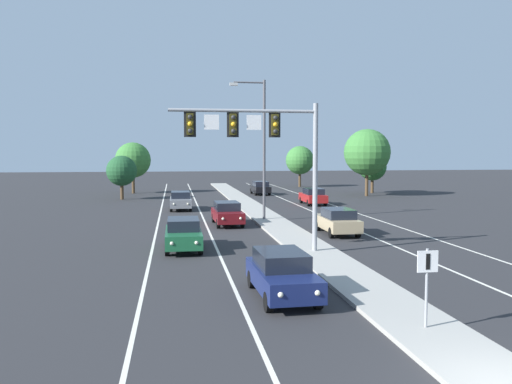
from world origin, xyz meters
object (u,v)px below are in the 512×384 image
object	(u,v)px
overhead_signal_mast	(265,142)
tree_far_right_c	(300,160)
car_oncoming_grey	(181,200)
tree_far_left_b	(122,171)
tree_far_left_c	(133,160)
car_receding_red	(313,196)
car_oncoming_darkred	(227,213)
car_receding_tan	(337,221)
car_receding_black	(260,188)
car_oncoming_green	(183,234)
tree_far_right_b	(367,152)
tree_far_right_a	(372,167)
median_sign_post	(427,276)
car_oncoming_navy	(282,274)
street_lamp_median	(261,141)

from	to	relation	value
overhead_signal_mast	tree_far_right_c	world-z (taller)	overhead_signal_mast
car_oncoming_grey	tree_far_right_c	size ratio (longest dim) A/B	0.76
tree_far_left_b	tree_far_left_c	distance (m)	8.40
overhead_signal_mast	car_oncoming_grey	world-z (taller)	overhead_signal_mast
car_receding_red	tree_far_left_c	xyz separation A→B (m)	(-18.01, 16.89, 3.23)
car_oncoming_darkred	car_receding_tan	xyz separation A→B (m)	(6.23, -5.10, 0.00)
car_oncoming_grey	car_receding_black	bearing A→B (deg)	57.84
car_oncoming_green	tree_far_right_b	xyz separation A→B (m)	(21.31, 30.27, 4.17)
overhead_signal_mast	car_receding_black	xyz separation A→B (m)	(5.77, 36.27, -4.67)
overhead_signal_mast	tree_far_right_b	bearing A→B (deg)	61.67
car_receding_black	tree_far_right_b	size ratio (longest dim) A/B	0.59
car_oncoming_green	car_receding_black	bearing A→B (deg)	74.27
car_receding_black	tree_far_right_c	xyz separation A→B (m)	(7.87, 12.71, 3.03)
car_receding_red	tree_far_right_a	distance (m)	17.09
median_sign_post	tree_far_right_b	distance (m)	46.49
car_receding_red	car_receding_black	distance (m)	13.02
car_oncoming_navy	car_oncoming_darkred	world-z (taller)	same
tree_far_left_c	car_receding_tan	bearing A→B (deg)	-66.98
median_sign_post	tree_far_left_c	xyz separation A→B (m)	(-11.77, 52.04, 2.46)
car_oncoming_grey	car_receding_red	size ratio (longest dim) A/B	1.00
tree_far_right_a	car_oncoming_grey	bearing A→B (deg)	-146.76
car_receding_black	tree_far_right_b	bearing A→B (deg)	-18.55
median_sign_post	car_oncoming_navy	world-z (taller)	median_sign_post
street_lamp_median	car_oncoming_navy	distance (m)	20.78
car_oncoming_navy	car_receding_tan	bearing A→B (deg)	64.88
street_lamp_median	car_oncoming_navy	size ratio (longest dim) A/B	2.22
street_lamp_median	car_oncoming_darkred	size ratio (longest dim) A/B	2.22
car_receding_black	tree_far_right_c	world-z (taller)	tree_far_right_c
median_sign_post	car_oncoming_navy	size ratio (longest dim) A/B	0.49
car_oncoming_green	car_receding_tan	bearing A→B (deg)	21.50
street_lamp_median	median_sign_post	bearing A→B (deg)	-88.53
street_lamp_median	car_oncoming_green	world-z (taller)	street_lamp_median
tree_far_left_c	street_lamp_median	bearing A→B (deg)	-68.23
tree_far_right_b	tree_far_left_c	distance (m)	27.90
median_sign_post	car_oncoming_grey	world-z (taller)	median_sign_post
car_oncoming_navy	tree_far_left_c	world-z (taller)	tree_far_left_c
tree_far_right_c	tree_far_right_b	distance (m)	17.10
overhead_signal_mast	car_receding_red	distance (m)	25.62
tree_far_right_c	median_sign_post	bearing A→B (deg)	-100.39
median_sign_post	car_oncoming_grey	distance (m)	33.25
car_oncoming_grey	tree_far_left_b	size ratio (longest dim) A/B	0.96
overhead_signal_mast	car_oncoming_green	world-z (taller)	overhead_signal_mast
tree_far_right_a	car_oncoming_navy	bearing A→B (deg)	-114.91
car_oncoming_green	tree_far_left_c	distance (m)	38.92
overhead_signal_mast	car_receding_black	size ratio (longest dim) A/B	1.60
overhead_signal_mast	tree_far_right_b	world-z (taller)	tree_far_right_b
tree_far_right_c	tree_far_left_b	xyz separation A→B (m)	(-23.42, -16.81, -0.83)
car_oncoming_darkred	tree_far_right_c	distance (m)	40.83
car_oncoming_darkred	tree_far_left_c	bearing A→B (deg)	106.04
car_oncoming_navy	tree_far_right_a	world-z (taller)	tree_far_right_a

